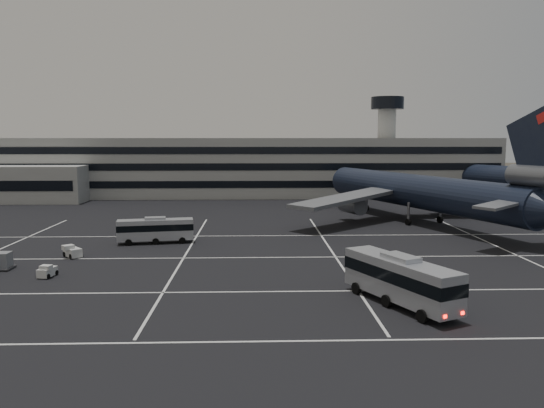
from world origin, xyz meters
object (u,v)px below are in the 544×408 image
Objects in this scene: trijet_main at (419,191)px; tug_a at (47,271)px; bus_near at (400,278)px; bus_far at (155,229)px.

tug_a is (-48.38, -33.26, -4.66)m from trijet_main.
bus_near is (-14.97, -43.31, -2.89)m from trijet_main.
trijet_main is at bearing 45.74° from bus_near.
trijet_main reaches higher than bus_far.
bus_near reaches higher than tug_a.
bus_far is (-25.62, 27.32, -0.43)m from bus_near.
bus_near is at bearing -129.77° from trijet_main.
trijet_main is 43.75m from bus_far.
trijet_main is 24.71× the size of tug_a.
tug_a is at bearing 138.07° from bus_near.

